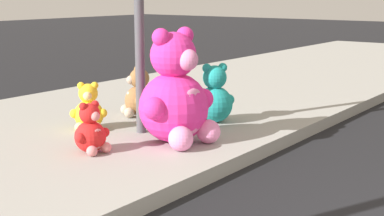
% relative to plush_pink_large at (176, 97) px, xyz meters
% --- Properties ---
extents(sidewalk, '(28.00, 4.40, 0.15)m').
position_rel_plush_pink_large_xyz_m(sidewalk, '(-0.90, 1.39, -0.56)').
color(sidewalk, '#9E9B93').
rests_on(sidewalk, ground_plane).
extents(plush_pink_large, '(0.94, 0.84, 1.22)m').
position_rel_plush_pink_large_xyz_m(plush_pink_large, '(0.00, 0.00, 0.00)').
color(plush_pink_large, '#F22D93').
rests_on(plush_pink_large, sidewalk).
extents(plush_teal, '(0.51, 0.53, 0.73)m').
position_rel_plush_pink_large_xyz_m(plush_teal, '(1.03, 0.22, -0.20)').
color(plush_teal, teal).
rests_on(plush_teal, sidewalk).
extents(plush_red, '(0.40, 0.36, 0.52)m').
position_rel_plush_pink_large_xyz_m(plush_red, '(-0.81, 0.44, -0.28)').
color(plush_red, red).
rests_on(plush_red, sidewalk).
extents(plush_brown, '(0.46, 0.45, 0.64)m').
position_rel_plush_pink_large_xyz_m(plush_brown, '(0.74, 1.21, -0.23)').
color(plush_brown, olive).
rests_on(plush_brown, sidewalk).
extents(plush_yellow, '(0.40, 0.40, 0.56)m').
position_rel_plush_pink_large_xyz_m(plush_yellow, '(-0.17, 1.17, -0.26)').
color(plush_yellow, yellow).
rests_on(plush_yellow, sidewalk).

